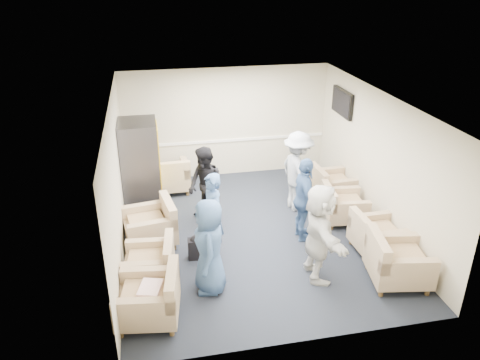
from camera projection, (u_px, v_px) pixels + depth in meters
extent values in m
plane|color=black|center=(253.00, 233.00, 9.29)|extent=(6.00, 6.00, 0.00)
plane|color=silver|center=(255.00, 100.00, 8.16)|extent=(6.00, 6.00, 0.00)
cube|color=beige|center=(226.00, 123.00, 11.40)|extent=(5.00, 0.02, 2.70)
cube|color=beige|center=(306.00, 262.00, 6.06)|extent=(5.00, 0.02, 2.70)
cube|color=beige|center=(117.00, 182.00, 8.27)|extent=(0.02, 6.00, 2.70)
cube|color=beige|center=(378.00, 161.00, 9.18)|extent=(0.02, 6.00, 2.70)
cube|color=white|center=(227.00, 141.00, 11.57)|extent=(4.98, 0.04, 0.06)
cube|color=black|center=(342.00, 102.00, 10.48)|extent=(0.07, 1.00, 0.58)
cube|color=black|center=(341.00, 102.00, 10.47)|extent=(0.01, 0.92, 0.50)
cube|color=#4D4C54|center=(343.00, 109.00, 10.55)|extent=(0.04, 0.10, 0.25)
cube|color=tan|center=(148.00, 304.00, 6.94)|extent=(1.01, 1.01, 0.29)
cube|color=#A5845B|center=(147.00, 293.00, 6.85)|extent=(0.70, 0.66, 0.10)
cube|color=tan|center=(172.00, 284.00, 6.81)|extent=(0.27, 0.90, 0.42)
cube|color=tan|center=(149.00, 268.00, 7.79)|extent=(0.90, 0.90, 0.27)
cube|color=#A5845B|center=(149.00, 259.00, 7.72)|extent=(0.62, 0.59, 0.10)
cube|color=tan|center=(169.00, 251.00, 7.69)|extent=(0.22, 0.83, 0.38)
cube|color=tan|center=(150.00, 230.00, 8.86)|extent=(1.04, 1.04, 0.30)
cube|color=#A5845B|center=(149.00, 221.00, 8.77)|extent=(0.71, 0.68, 0.11)
cube|color=tan|center=(169.00, 210.00, 8.83)|extent=(0.29, 0.92, 0.43)
cube|color=tan|center=(398.00, 267.00, 7.78)|extent=(1.08, 1.08, 0.31)
cube|color=#A5845B|center=(400.00, 256.00, 7.69)|extent=(0.74, 0.70, 0.11)
cube|color=tan|center=(378.00, 248.00, 7.61)|extent=(0.31, 0.94, 0.44)
cube|color=tan|center=(377.00, 239.00, 8.62)|extent=(0.85, 0.85, 0.27)
cube|color=#A5845B|center=(378.00, 231.00, 8.54)|extent=(0.59, 0.55, 0.10)
cube|color=tan|center=(362.00, 226.00, 8.41)|extent=(0.16, 0.83, 0.39)
cube|color=tan|center=(344.00, 210.00, 9.65)|extent=(0.91, 0.91, 0.27)
cube|color=#A5845B|center=(345.00, 202.00, 9.58)|extent=(0.63, 0.60, 0.10)
cube|color=tan|center=(329.00, 196.00, 9.49)|extent=(0.23, 0.84, 0.39)
cube|color=tan|center=(332.00, 189.00, 10.54)|extent=(0.89, 0.89, 0.28)
cube|color=#A5845B|center=(333.00, 181.00, 10.46)|extent=(0.62, 0.58, 0.10)
cube|color=tan|center=(319.00, 177.00, 10.31)|extent=(0.18, 0.85, 0.40)
cube|color=tan|center=(170.00, 179.00, 10.97)|extent=(0.93, 0.93, 0.30)
cube|color=#A5845B|center=(169.00, 171.00, 10.88)|extent=(0.60, 0.64, 0.11)
cube|color=tan|center=(170.00, 171.00, 10.48)|extent=(0.91, 0.17, 0.43)
cube|color=#4D4C54|center=(141.00, 166.00, 9.89)|extent=(0.77, 0.93, 1.96)
cube|color=#FF9905|center=(159.00, 160.00, 9.92)|extent=(0.02, 0.79, 1.57)
cube|color=black|center=(162.00, 195.00, 10.27)|extent=(0.02, 0.46, 0.12)
cube|color=black|center=(196.00, 249.00, 8.43)|extent=(0.28, 0.20, 0.39)
sphere|color=black|center=(195.00, 240.00, 8.36)|extent=(0.19, 0.19, 0.19)
cube|color=white|center=(150.00, 290.00, 6.84)|extent=(0.40, 0.47, 0.12)
imported|color=#3A5A8B|center=(209.00, 247.00, 7.37)|extent=(0.60, 0.84, 1.62)
imported|color=#3A5A8B|center=(212.00, 216.00, 8.29)|extent=(0.52, 0.66, 1.61)
imported|color=black|center=(205.00, 187.00, 9.35)|extent=(0.90, 0.98, 1.63)
imported|color=silver|center=(298.00, 172.00, 9.88)|extent=(0.82, 1.22, 1.75)
imported|color=#3A5A8B|center=(304.00, 200.00, 8.79)|extent=(0.47, 1.00, 1.66)
imported|color=silver|center=(319.00, 232.00, 7.67)|extent=(0.63, 1.63, 1.71)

